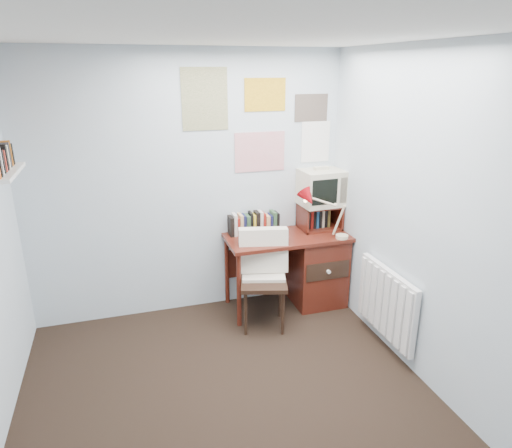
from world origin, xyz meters
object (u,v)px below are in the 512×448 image
at_px(crt_tv, 320,186).
at_px(radiator, 387,303).
at_px(desk, 311,265).
at_px(wall_shelf, 3,173).
at_px(desk_lamp, 343,217).
at_px(tv_riser, 320,217).
at_px(desk_chair, 264,283).

xyz_separation_m(crt_tv, radiator, (0.17, -1.06, -0.78)).
height_order(desk, wall_shelf, wall_shelf).
bearing_deg(desk_lamp, tv_riser, 109.72).
bearing_deg(desk_lamp, radiator, -78.88).
distance_m(desk_chair, wall_shelf, 2.29).
xyz_separation_m(desk_chair, wall_shelf, (-1.96, -0.07, 1.18)).
height_order(crt_tv, radiator, crt_tv).
bearing_deg(radiator, wall_shelf, 169.11).
distance_m(desk, radiator, 0.97).
xyz_separation_m(desk_lamp, wall_shelf, (-2.78, -0.16, 0.64)).
bearing_deg(desk_lamp, desk_chair, -169.46).
bearing_deg(tv_riser, crt_tv, 84.51).
bearing_deg(desk_chair, desk, 42.34).
bearing_deg(wall_shelf, crt_tv, 10.73).
xyz_separation_m(desk, radiator, (0.29, -0.93, 0.01)).
bearing_deg(radiator, crt_tv, 99.01).
bearing_deg(tv_riser, wall_shelf, -169.68).
bearing_deg(crt_tv, tv_riser, -98.13).
bearing_deg(wall_shelf, tv_riser, 10.32).
bearing_deg(crt_tv, radiator, -83.63).
height_order(desk_chair, radiator, desk_chair).
xyz_separation_m(crt_tv, wall_shelf, (-2.69, -0.51, 0.42)).
bearing_deg(crt_tv, desk_chair, -151.93).
height_order(tv_riser, crt_tv, crt_tv).
xyz_separation_m(desk, desk_chair, (-0.61, -0.30, 0.04)).
distance_m(desk_lamp, tv_riser, 0.35).
bearing_deg(tv_riser, desk_lamp, -74.90).
bearing_deg(desk, desk_lamp, -46.62).
bearing_deg(radiator, tv_riser, 99.28).
height_order(desk, desk_lamp, desk_lamp).
bearing_deg(desk_lamp, crt_tv, 108.60).
height_order(desk, desk_chair, desk_chair).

